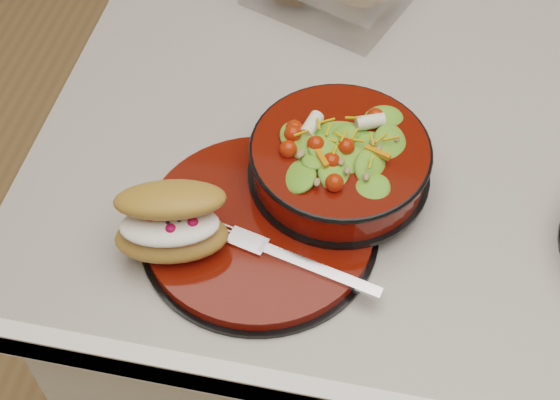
% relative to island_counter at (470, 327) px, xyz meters
% --- Properties ---
extents(island_counter, '(1.24, 0.74, 0.90)m').
position_rel_island_counter_xyz_m(island_counter, '(0.00, 0.00, 0.00)').
color(island_counter, silver).
rests_on(island_counter, ground).
extents(dinner_plate, '(0.27, 0.27, 0.02)m').
position_rel_island_counter_xyz_m(dinner_plate, '(-0.31, -0.19, 0.46)').
color(dinner_plate, black).
rests_on(dinner_plate, island_counter).
extents(salad_bowl, '(0.21, 0.21, 0.09)m').
position_rel_island_counter_xyz_m(salad_bowl, '(-0.24, -0.10, 0.50)').
color(salad_bowl, black).
rests_on(salad_bowl, dinner_plate).
extents(croissant, '(0.14, 0.11, 0.07)m').
position_rel_island_counter_xyz_m(croissant, '(-0.40, -0.23, 0.50)').
color(croissant, '#A76A33').
rests_on(croissant, dinner_plate).
extents(fork, '(0.18, 0.06, 0.00)m').
position_rel_island_counter_xyz_m(fork, '(-0.26, -0.23, 0.47)').
color(fork, silver).
rests_on(fork, dinner_plate).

